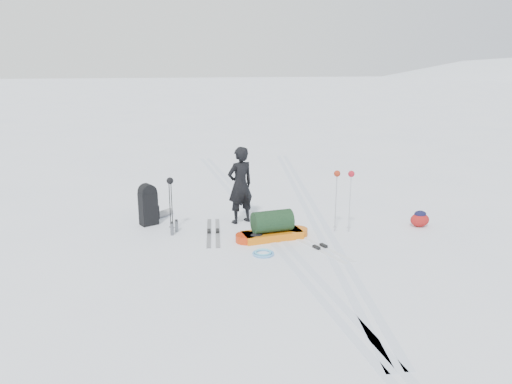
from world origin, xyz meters
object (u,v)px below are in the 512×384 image
(skier, at_px, (240,185))
(expedition_rucksack, at_px, (150,205))
(ski_poles_black, at_px, (170,187))
(pulk_sled, at_px, (272,228))

(skier, bearing_deg, expedition_rucksack, -31.85)
(skier, distance_m, ski_poles_black, 1.61)
(skier, distance_m, pulk_sled, 1.45)
(skier, height_order, pulk_sled, skier)
(skier, relative_size, pulk_sled, 1.08)
(pulk_sled, xyz_separation_m, ski_poles_black, (-2.06, 0.88, 0.76))
(ski_poles_black, bearing_deg, pulk_sled, -20.62)
(skier, bearing_deg, pulk_sled, 88.28)
(pulk_sled, bearing_deg, expedition_rucksack, 140.89)
(skier, distance_m, expedition_rucksack, 2.11)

